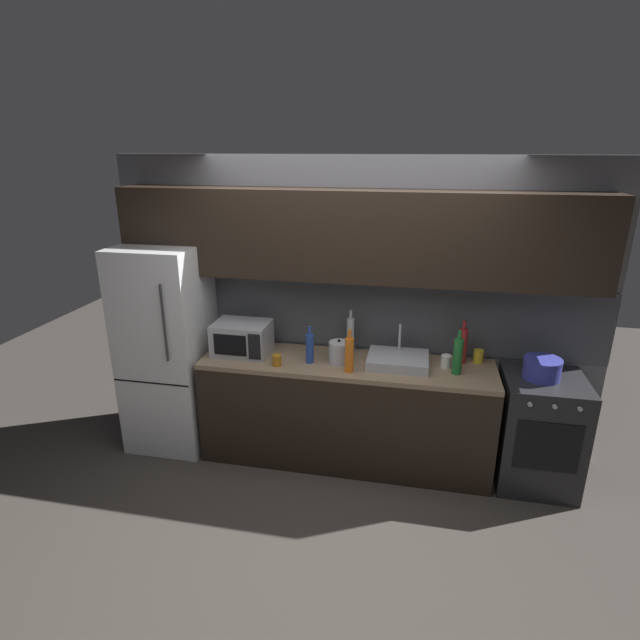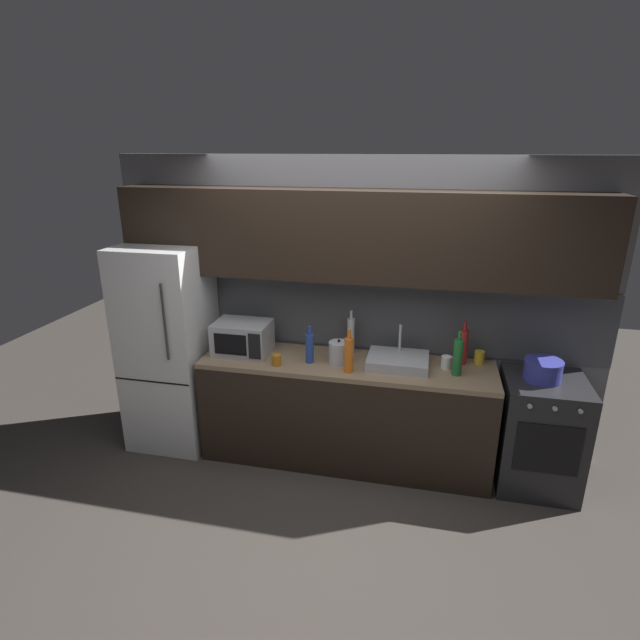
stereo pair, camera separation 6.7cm
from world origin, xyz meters
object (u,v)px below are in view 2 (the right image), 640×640
at_px(kettle, 339,352).
at_px(cooking_pot, 543,370).
at_px(mug_amber, 277,360).
at_px(oven_range, 539,433).
at_px(wine_bottle_blue, 310,348).
at_px(wine_bottle_clear, 351,335).
at_px(mug_yellow, 479,357).
at_px(wine_bottle_orange, 349,355).
at_px(mug_white, 446,362).
at_px(wine_bottle_green, 458,357).
at_px(microwave, 243,337).
at_px(refrigerator, 169,347).
at_px(wine_bottle_red, 463,346).

xyz_separation_m(kettle, cooking_pot, (1.54, 0.02, -0.01)).
distance_m(kettle, mug_amber, 0.50).
xyz_separation_m(oven_range, wine_bottle_blue, (-1.82, -0.06, 0.58)).
height_order(kettle, cooking_pot, kettle).
xyz_separation_m(wine_bottle_clear, mug_yellow, (1.05, -0.00, -0.10)).
bearing_deg(oven_range, wine_bottle_clear, 171.87).
height_order(wine_bottle_orange, cooking_pot, wine_bottle_orange).
xyz_separation_m(mug_yellow, mug_white, (-0.26, -0.15, -0.00)).
distance_m(wine_bottle_green, cooking_pot, 0.63).
relative_size(microwave, wine_bottle_green, 1.30).
height_order(kettle, mug_white, kettle).
distance_m(refrigerator, wine_bottle_green, 2.44).
relative_size(wine_bottle_orange, mug_white, 3.42).
distance_m(wine_bottle_green, wine_bottle_blue, 1.15).
bearing_deg(mug_amber, cooking_pot, 4.95).
relative_size(oven_range, wine_bottle_clear, 2.41).
xyz_separation_m(wine_bottle_green, mug_amber, (-1.40, -0.13, -0.10)).
distance_m(refrigerator, oven_range, 3.13).
bearing_deg(wine_bottle_orange, oven_range, 6.52).
distance_m(oven_range, cooking_pot, 0.53).
xyz_separation_m(kettle, wine_bottle_blue, (-0.23, -0.04, 0.04)).
xyz_separation_m(wine_bottle_blue, mug_amber, (-0.24, -0.11, -0.08)).
height_order(kettle, wine_bottle_red, wine_bottle_red).
bearing_deg(wine_bottle_red, mug_yellow, 11.69).
distance_m(wine_bottle_green, mug_yellow, 0.33).
xyz_separation_m(oven_range, cooking_pot, (-0.04, 0.00, 0.53)).
bearing_deg(oven_range, wine_bottle_green, -176.42).
distance_m(wine_bottle_orange, mug_amber, 0.59).
xyz_separation_m(microwave, kettle, (0.83, -0.04, -0.04)).
bearing_deg(wine_bottle_red, refrigerator, -175.76).
relative_size(kettle, wine_bottle_clear, 0.55).
bearing_deg(kettle, wine_bottle_clear, 75.99).
distance_m(mug_yellow, mug_white, 0.30).
relative_size(oven_range, mug_white, 8.91).
relative_size(kettle, cooking_pot, 0.74).
relative_size(kettle, mug_white, 2.02).
distance_m(wine_bottle_orange, mug_yellow, 1.08).
xyz_separation_m(microwave, cooking_pot, (2.38, -0.02, -0.05)).
relative_size(refrigerator, wine_bottle_orange, 5.20).
bearing_deg(microwave, wine_bottle_blue, -7.61).
bearing_deg(wine_bottle_clear, wine_bottle_blue, -136.28).
xyz_separation_m(wine_bottle_blue, mug_white, (1.08, 0.12, -0.08)).
bearing_deg(kettle, mug_amber, -162.02).
distance_m(microwave, wine_bottle_orange, 0.96).
relative_size(microwave, mug_amber, 5.06).
relative_size(wine_bottle_clear, mug_amber, 4.11).
relative_size(microwave, wine_bottle_clear, 1.23).
bearing_deg(mug_amber, microwave, 151.63).
height_order(wine_bottle_orange, wine_bottle_red, wine_bottle_red).
relative_size(oven_range, mug_amber, 9.91).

